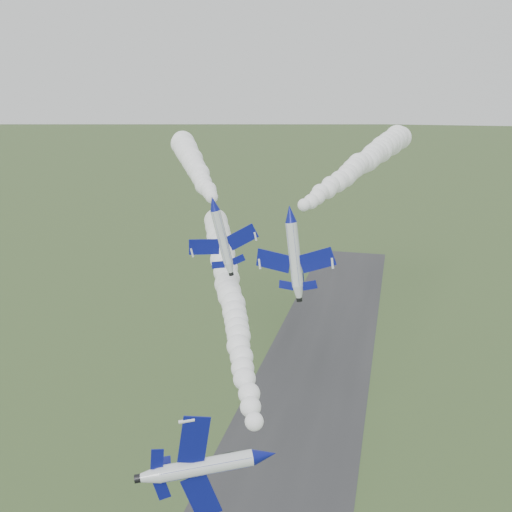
# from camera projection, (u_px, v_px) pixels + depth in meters

# --- Properties ---
(runway) EXTENTS (24.00, 260.00, 0.04)m
(runway) POSITION_uv_depth(u_px,v_px,m) (285.00, 463.00, 93.63)
(runway) COLOR #2E2F31
(runway) RESTS_ON ground
(jet_lead) EXTENTS (6.16, 11.48, 9.96)m
(jet_lead) POSITION_uv_depth(u_px,v_px,m) (265.00, 456.00, 48.76)
(jet_lead) COLOR white
(smoke_trail_jet_lead) EXTENTS (36.20, 72.93, 4.97)m
(smoke_trail_jet_lead) POSITION_uv_depth(u_px,v_px,m) (227.00, 282.00, 88.09)
(smoke_trail_jet_lead) COLOR white
(jet_pair_left) EXTENTS (9.35, 10.99, 3.33)m
(jet_pair_left) POSITION_uv_depth(u_px,v_px,m) (213.00, 203.00, 75.72)
(jet_pair_left) COLOR white
(smoke_trail_jet_pair_left) EXTENTS (27.82, 57.62, 5.15)m
(smoke_trail_jet_pair_left) POSITION_uv_depth(u_px,v_px,m) (193.00, 162.00, 106.08)
(smoke_trail_jet_pair_left) COLOR white
(jet_pair_right) EXTENTS (11.21, 13.36, 3.42)m
(jet_pair_right) POSITION_uv_depth(u_px,v_px,m) (290.00, 214.00, 74.90)
(jet_pair_right) COLOR white
(smoke_trail_jet_pair_right) EXTENTS (17.53, 75.19, 5.69)m
(smoke_trail_jet_pair_right) POSITION_uv_depth(u_px,v_px,m) (365.00, 162.00, 109.95)
(smoke_trail_jet_pair_right) COLOR white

